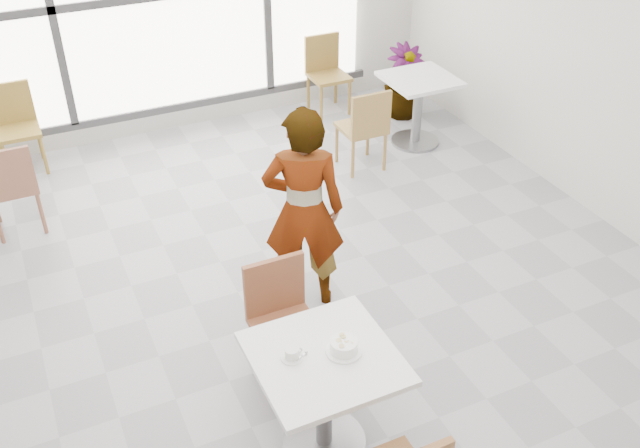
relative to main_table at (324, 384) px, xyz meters
name	(u,v)px	position (x,y,z in m)	size (l,w,h in m)	color
floor	(303,312)	(0.38, 1.18, -0.52)	(7.00, 7.00, 0.00)	#9E9EA5
main_table	(324,384)	(0.00, 0.00, 0.00)	(0.80, 0.80, 0.75)	white
chair_far	(281,313)	(0.02, 0.70, -0.02)	(0.42, 0.42, 0.87)	brown
oatmeal_bowl	(344,346)	(0.11, -0.02, 0.27)	(0.21, 0.21, 0.09)	white
coffee_cup	(292,354)	(-0.17, 0.06, 0.26)	(0.16, 0.13, 0.07)	white
person	(304,210)	(0.47, 1.34, 0.29)	(0.59, 0.39, 1.63)	black
bg_table_right	(418,101)	(2.61, 3.22, -0.04)	(0.70, 0.70, 0.75)	white
bg_chair_left_near	(11,184)	(-1.44, 3.22, -0.02)	(0.42, 0.42, 0.87)	#9A5F48
bg_chair_left_far	(15,122)	(-1.28, 4.46, -0.02)	(0.42, 0.42, 0.87)	olive
bg_chair_right_near	(365,125)	(1.83, 2.93, -0.02)	(0.42, 0.42, 0.87)	#A37D41
bg_chair_right_far	(326,69)	(2.10, 4.41, -0.02)	(0.42, 0.42, 0.87)	olive
plant_right	(404,82)	(2.83, 3.87, -0.11)	(0.46, 0.46, 0.83)	#4E8D4D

